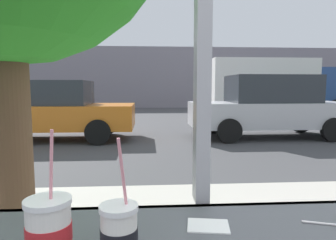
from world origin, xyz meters
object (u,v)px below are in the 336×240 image
object	(u,v)px
parked_car_orange	(50,110)
box_truck	(275,86)
soda_cup_right	(119,234)
parked_car_silver	(270,107)
soda_cup_left	(49,231)

from	to	relation	value
parked_car_orange	box_truck	size ratio (longest dim) A/B	0.68
soda_cup_right	parked_car_silver	size ratio (longest dim) A/B	0.07
soda_cup_left	parked_car_silver	xyz separation A→B (m)	(3.70, 7.70, -0.21)
soda_cup_right	soda_cup_left	bearing A→B (deg)	175.82
soda_cup_left	parked_car_silver	distance (m)	8.54
soda_cup_left	soda_cup_right	distance (m)	0.16
parked_car_orange	soda_cup_right	bearing A→B (deg)	-71.43
soda_cup_left	box_truck	bearing A→B (deg)	64.82
soda_cup_left	soda_cup_right	xyz separation A→B (m)	(0.16, -0.01, -0.01)
parked_car_silver	soda_cup_left	bearing A→B (deg)	-115.68
soda_cup_right	parked_car_silver	distance (m)	8.49
soda_cup_right	parked_car_orange	bearing A→B (deg)	108.57
soda_cup_left	box_truck	world-z (taller)	box_truck
soda_cup_left	parked_car_orange	bearing A→B (deg)	107.54
soda_cup_left	parked_car_silver	bearing A→B (deg)	64.32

